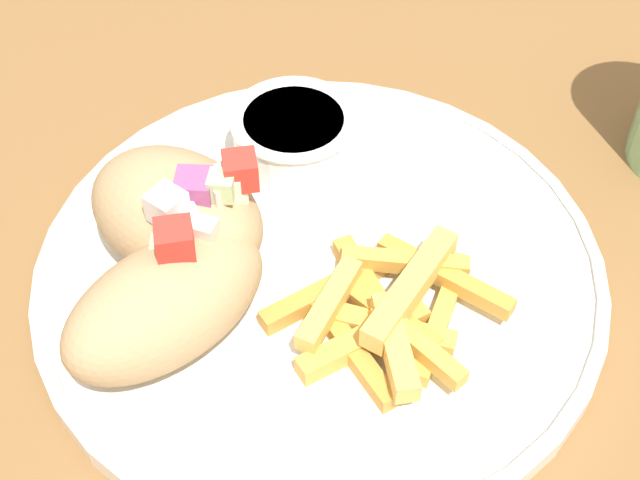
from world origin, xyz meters
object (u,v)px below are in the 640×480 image
pita_sandwich_far (178,212)px  fries_pile (387,311)px  plate (320,270)px  pita_sandwich_near (166,302)px  sauce_ramekin (294,135)px

pita_sandwich_far → fries_pile: size_ratio=0.95×
plate → pita_sandwich_far: bearing=171.4°
pita_sandwich_near → pita_sandwich_far: bearing=47.0°
pita_sandwich_near → pita_sandwich_far: pita_sandwich_far is taller
plate → pita_sandwich_near: (-0.08, -0.04, 0.03)m
pita_sandwich_far → sauce_ramekin: size_ratio=1.65×
pita_sandwich_near → fries_pile: (0.11, 0.00, -0.02)m
fries_pile → sauce_ramekin: sauce_ramekin is taller
plate → sauce_ramekin: (-0.01, 0.08, 0.02)m
plate → fries_pile: fries_pile is taller
pita_sandwich_near → pita_sandwich_far: (0.00, 0.06, 0.00)m
pita_sandwich_far → sauce_ramekin: pita_sandwich_far is taller
plate → pita_sandwich_far: pita_sandwich_far is taller
plate → pita_sandwich_near: pita_sandwich_near is taller
pita_sandwich_far → sauce_ramekin: 0.09m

